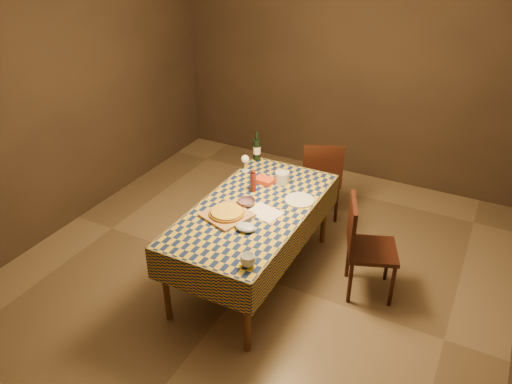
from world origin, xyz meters
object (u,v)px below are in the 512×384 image
(pizza, at_px, (227,213))
(white_plate, at_px, (299,200))
(chair_far, at_px, (321,176))
(dining_table, at_px, (253,215))
(bowl, at_px, (246,203))
(chair_right, at_px, (363,243))
(wine_bottle, at_px, (257,149))
(cutting_board, at_px, (227,215))

(pizza, distance_m, white_plate, 0.69)
(pizza, distance_m, chair_far, 1.56)
(dining_table, bearing_deg, chair_far, 82.55)
(dining_table, bearing_deg, white_plate, 42.35)
(bowl, bearing_deg, pizza, -103.98)
(white_plate, bearing_deg, bowl, -144.08)
(dining_table, xyz_separation_m, chair_far, (0.17, 1.28, -0.17))
(chair_right, bearing_deg, bowl, -165.23)
(bowl, bearing_deg, dining_table, -4.31)
(bowl, xyz_separation_m, wine_bottle, (-0.34, 0.86, 0.09))
(white_plate, relative_size, chair_far, 0.29)
(bowl, bearing_deg, wine_bottle, 111.50)
(white_plate, bearing_deg, chair_right, -1.44)
(pizza, relative_size, wine_bottle, 1.24)
(bowl, distance_m, chair_right, 1.08)
(bowl, relative_size, wine_bottle, 0.51)
(wine_bottle, xyz_separation_m, chair_right, (1.35, -0.59, -0.36))
(cutting_board, relative_size, bowl, 2.23)
(cutting_board, distance_m, white_plate, 0.69)
(dining_table, relative_size, pizza, 4.78)
(white_plate, distance_m, chair_right, 0.67)
(cutting_board, xyz_separation_m, pizza, (0.00, 0.00, 0.03))
(white_plate, bearing_deg, cutting_board, -130.86)
(dining_table, height_order, wine_bottle, wine_bottle)
(wine_bottle, distance_m, chair_far, 0.80)
(wine_bottle, bearing_deg, white_plate, -38.20)
(pizza, bearing_deg, chair_right, 25.17)
(wine_bottle, distance_m, white_plate, 0.93)
(wine_bottle, bearing_deg, cutting_board, -75.71)
(cutting_board, bearing_deg, wine_bottle, 104.29)
(white_plate, bearing_deg, chair_far, 98.63)
(pizza, xyz_separation_m, white_plate, (0.45, 0.52, -0.03))
(bowl, bearing_deg, chair_right, 14.77)
(dining_table, distance_m, bowl, 0.13)
(dining_table, bearing_deg, cutting_board, -119.91)
(chair_far, bearing_deg, chair_right, -52.37)
(dining_table, xyz_separation_m, wine_bottle, (-0.41, 0.86, 0.19))
(dining_table, height_order, pizza, pizza)
(cutting_board, height_order, white_plate, cutting_board)
(chair_far, xyz_separation_m, chair_right, (0.77, -1.00, 0.00))
(pizza, relative_size, bowl, 2.42)
(pizza, height_order, chair_far, chair_far)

